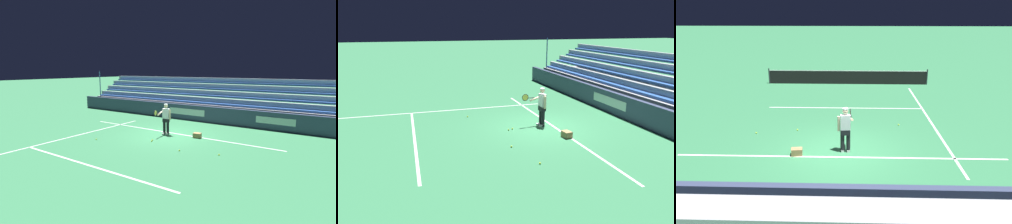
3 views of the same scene
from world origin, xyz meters
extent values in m
plane|color=#337A4C|center=(0.00, 0.00, 0.00)|extent=(160.00, 160.00, 0.00)
cube|color=white|center=(0.00, -0.50, 0.00)|extent=(12.00, 0.10, 0.01)
cube|color=white|center=(4.11, 4.00, 0.00)|extent=(0.10, 12.00, 0.01)
cube|color=white|center=(0.00, 5.50, 0.00)|extent=(8.22, 0.10, 0.01)
cube|color=#384260|center=(0.00, -4.35, 0.55)|extent=(23.85, 0.24, 1.10)
cube|color=silver|center=(1.26, -4.22, 0.61)|extent=(2.80, 0.01, 0.44)
cube|color=silver|center=(-4.68, -4.22, 0.61)|extent=(2.20, 0.01, 0.40)
cube|color=#9EA3A8|center=(0.00, -6.55, 0.55)|extent=(22.66, 3.20, 1.10)
cube|color=#2D5BAD|center=(0.00, -5.35, 1.18)|extent=(22.21, 0.40, 0.12)
cube|color=#9EA3A8|center=(0.00, -5.63, 1.33)|extent=(22.66, 0.24, 0.45)
cube|color=#2D5BAD|center=(0.00, -6.15, 1.63)|extent=(22.21, 0.40, 0.12)
cube|color=#9EA3A8|center=(0.00, -6.43, 1.77)|extent=(22.66, 0.24, 0.45)
cube|color=#2D5BAD|center=(0.00, -6.95, 2.08)|extent=(22.21, 0.40, 0.12)
cube|color=#9EA3A8|center=(0.00, -7.23, 2.23)|extent=(22.66, 0.24, 0.45)
cube|color=#2D5BAD|center=(0.00, -7.75, 2.53)|extent=(22.21, 0.40, 0.12)
cube|color=#9EA3A8|center=(0.00, -8.03, 2.67)|extent=(22.66, 0.24, 0.45)
cylinder|color=#4C70B2|center=(10.99, -5.05, 1.70)|extent=(0.08, 0.08, 3.40)
cylinder|color=black|center=(0.06, -0.05, 0.44)|extent=(0.15, 0.15, 0.88)
cylinder|color=black|center=(0.27, -0.03, 0.44)|extent=(0.15, 0.15, 0.88)
cube|color=white|center=(0.05, 0.01, 0.04)|extent=(0.14, 0.29, 0.09)
cube|color=white|center=(0.27, 0.03, 0.04)|extent=(0.14, 0.29, 0.09)
cube|color=black|center=(0.17, -0.04, 0.80)|extent=(0.36, 0.25, 0.20)
cube|color=white|center=(0.17, -0.04, 1.17)|extent=(0.38, 0.25, 0.58)
sphere|color=beige|center=(0.16, -0.03, 1.60)|extent=(0.21, 0.21, 0.21)
cylinder|color=white|center=(0.16, -0.03, 1.69)|extent=(0.20, 0.20, 0.05)
cylinder|color=beige|center=(-0.08, -0.06, 1.13)|extent=(0.09, 0.09, 0.56)
cylinder|color=beige|center=(0.39, 0.19, 1.22)|extent=(0.15, 0.59, 0.24)
cylinder|color=black|center=(0.36, 0.42, 1.27)|extent=(0.06, 0.30, 0.03)
torus|color=black|center=(0.34, 0.70, 1.31)|extent=(0.06, 0.31, 0.31)
cylinder|color=#D6D14C|center=(0.34, 0.70, 1.31)|extent=(0.03, 0.27, 0.27)
cube|color=#A87F51|center=(-1.60, -0.37, 0.13)|extent=(0.44, 0.35, 0.26)
sphere|color=#CCE533|center=(0.03, 1.39, 0.03)|extent=(0.07, 0.07, 0.07)
sphere|color=#CCE533|center=(2.53, 2.89, 0.03)|extent=(0.07, 0.07, 0.07)
sphere|color=#CCE533|center=(-3.71, 1.68, 0.03)|extent=(0.07, 0.07, 0.07)
sphere|color=#CCE533|center=(-0.07, 1.59, 0.03)|extent=(0.07, 0.07, 0.07)
sphere|color=#CCE533|center=(-2.00, 2.10, 0.03)|extent=(0.07, 0.07, 0.07)
camera|label=1|loc=(-7.83, 11.68, 3.62)|focal=28.00mm
camera|label=2|loc=(-12.81, 5.64, 4.40)|focal=35.00mm
camera|label=3|loc=(0.48, -11.26, 5.22)|focal=35.00mm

